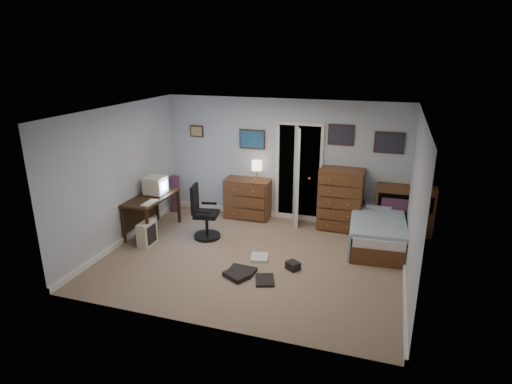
% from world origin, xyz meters
% --- Properties ---
extents(floor, '(5.00, 4.00, 0.02)m').
position_xyz_m(floor, '(0.00, 0.00, -0.01)').
color(floor, gray).
rests_on(floor, ground).
extents(computer_desk, '(0.59, 1.27, 0.73)m').
position_xyz_m(computer_desk, '(-2.29, 0.48, 0.56)').
color(computer_desk, '#332011').
rests_on(computer_desk, floor).
extents(crt_monitor, '(0.38, 0.35, 0.35)m').
position_xyz_m(crt_monitor, '(-2.18, 0.63, 0.91)').
color(crt_monitor, beige).
rests_on(crt_monitor, computer_desk).
extents(keyboard, '(0.15, 0.39, 0.02)m').
position_xyz_m(keyboard, '(-2.02, 0.13, 0.74)').
color(keyboard, beige).
rests_on(keyboard, computer_desk).
extents(pc_tower, '(0.20, 0.41, 0.44)m').
position_xyz_m(pc_tower, '(-2.00, -0.07, 0.22)').
color(pc_tower, beige).
rests_on(pc_tower, floor).
extents(office_chair, '(0.59, 0.59, 1.04)m').
position_xyz_m(office_chair, '(-1.15, 0.54, 0.40)').
color(office_chair, black).
rests_on(office_chair, floor).
extents(media_stack, '(0.17, 0.17, 0.80)m').
position_xyz_m(media_stack, '(-2.32, 1.63, 0.40)').
color(media_stack, maroon).
rests_on(media_stack, floor).
extents(low_dresser, '(0.97, 0.52, 0.84)m').
position_xyz_m(low_dresser, '(-0.68, 1.77, 0.42)').
color(low_dresser, brown).
rests_on(low_dresser, floor).
extents(table_lamp, '(0.22, 0.22, 0.41)m').
position_xyz_m(table_lamp, '(-0.48, 1.77, 1.14)').
color(table_lamp, gold).
rests_on(table_lamp, low_dresser).
extents(doorway, '(0.96, 1.12, 2.05)m').
position_xyz_m(doorway, '(0.35, 2.27, 1.00)').
color(doorway, black).
rests_on(doorway, floor).
extents(tall_dresser, '(0.85, 0.52, 1.23)m').
position_xyz_m(tall_dresser, '(1.25, 1.75, 0.61)').
color(tall_dresser, brown).
rests_on(tall_dresser, floor).
extents(headboard_bookcase, '(1.09, 0.30, 0.98)m').
position_xyz_m(headboard_bookcase, '(2.45, 1.86, 0.52)').
color(headboard_bookcase, brown).
rests_on(headboard_bookcase, floor).
extents(bed, '(1.05, 1.82, 0.58)m').
position_xyz_m(bed, '(1.99, 1.20, 0.27)').
color(bed, brown).
rests_on(bed, floor).
extents(wall_posters, '(4.38, 0.04, 0.60)m').
position_xyz_m(wall_posters, '(0.57, 1.98, 1.75)').
color(wall_posters, '#331E11').
rests_on(wall_posters, floor).
extents(floor_clutter, '(1.15, 1.12, 0.13)m').
position_xyz_m(floor_clutter, '(0.19, -0.46, 0.03)').
color(floor_clutter, black).
rests_on(floor_clutter, floor).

